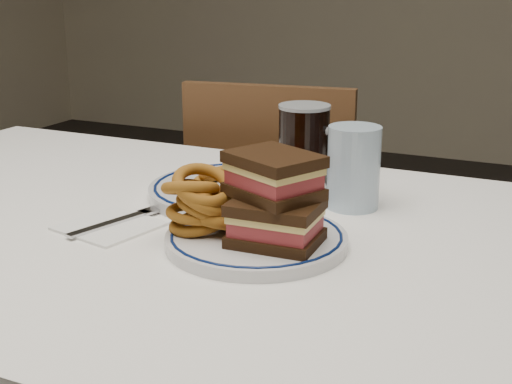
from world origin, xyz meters
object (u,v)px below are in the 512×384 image
at_px(chair_far, 278,234).
at_px(reuben_sandwich, 275,199).
at_px(far_plate, 238,190).
at_px(beer_mug, 305,147).
at_px(main_plate, 256,239).

xyz_separation_m(chair_far, reuben_sandwich, (0.31, -0.75, 0.36)).
distance_m(chair_far, far_plate, 0.64).
relative_size(reuben_sandwich, beer_mug, 0.97).
xyz_separation_m(chair_far, beer_mug, (0.24, -0.46, 0.35)).
bearing_deg(chair_far, beer_mug, -62.25).
bearing_deg(beer_mug, main_plate, -82.43).
distance_m(chair_far, reuben_sandwich, 0.89).
bearing_deg(chair_far, main_plate, -69.25).
bearing_deg(chair_far, reuben_sandwich, -67.46).
height_order(main_plate, reuben_sandwich, reuben_sandwich).
xyz_separation_m(main_plate, beer_mug, (-0.04, 0.28, 0.06)).
bearing_deg(main_plate, beer_mug, 97.57).
distance_m(main_plate, reuben_sandwich, 0.07).
bearing_deg(beer_mug, chair_far, 117.75).
height_order(beer_mug, far_plate, beer_mug).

